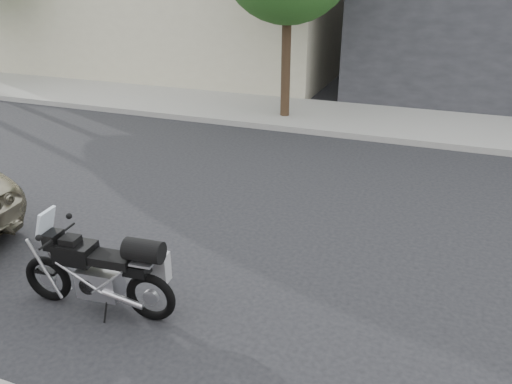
# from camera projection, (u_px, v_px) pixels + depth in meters

# --- Properties ---
(ground) EXTENTS (120.00, 120.00, 0.00)m
(ground) POSITION_uv_depth(u_px,v_px,m) (288.00, 233.00, 7.69)
(ground) COLOR black
(ground) RESTS_ON ground
(far_sidewalk) EXTENTS (44.00, 3.00, 0.15)m
(far_sidewalk) POSITION_uv_depth(u_px,v_px,m) (362.00, 120.00, 13.21)
(far_sidewalk) COLOR gray
(far_sidewalk) RESTS_ON ground
(motorcycle) EXTENTS (1.97, 0.74, 1.25)m
(motorcycle) POSITION_uv_depth(u_px,v_px,m) (106.00, 271.00, 5.73)
(motorcycle) COLOR black
(motorcycle) RESTS_ON ground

